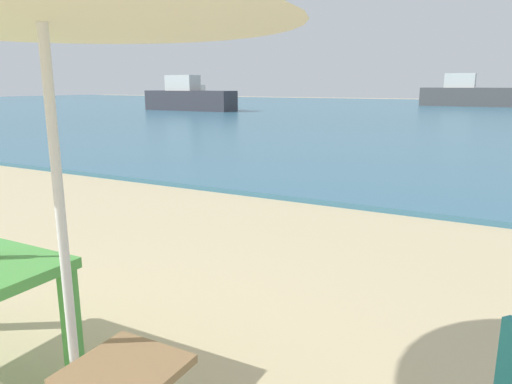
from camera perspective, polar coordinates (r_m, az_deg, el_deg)
The scene contains 4 objects.
sea_water at distance 31.35m, azimuth 25.01°, elevation 8.62°, with size 120.00×50.00×0.08m, color #386B84.
boat_cargo_ship at distance 40.33m, azimuth 24.01°, elevation 10.71°, with size 6.77×1.85×2.46m.
boat_sailboat at distance 52.03m, azimuth -6.72°, elevation 11.59°, with size 4.37×1.19×1.59m.
boat_barge at distance 31.06m, azimuth -8.07°, elevation 11.18°, with size 6.06×1.65×2.20m.
Camera 1 is at (1.81, -1.26, 1.70)m, focal length 33.17 mm.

